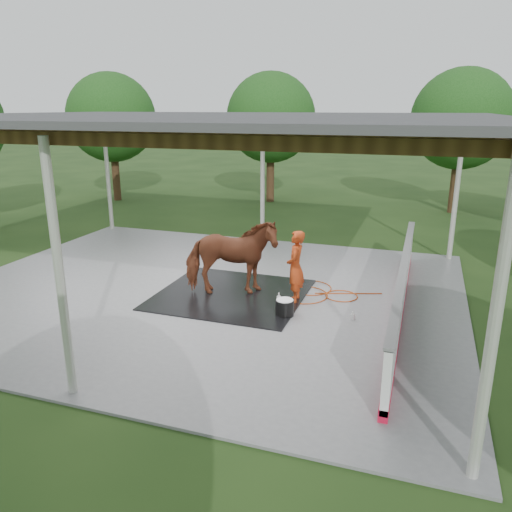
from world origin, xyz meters
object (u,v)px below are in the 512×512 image
(horse, at_px, (231,257))
(handler, at_px, (295,267))
(dasher_board, at_px, (402,290))
(wash_bucket, at_px, (285,307))

(horse, xyz_separation_m, handler, (1.51, 0.07, -0.10))
(dasher_board, distance_m, horse, 3.82)
(handler, relative_size, wash_bucket, 4.23)
(wash_bucket, bearing_deg, handler, 89.99)
(handler, bearing_deg, dasher_board, 84.16)
(dasher_board, relative_size, wash_bucket, 20.67)
(dasher_board, xyz_separation_m, horse, (-3.81, -0.06, 0.37))
(wash_bucket, bearing_deg, horse, 153.10)
(horse, bearing_deg, dasher_board, -109.71)
(dasher_board, height_order, horse, horse)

